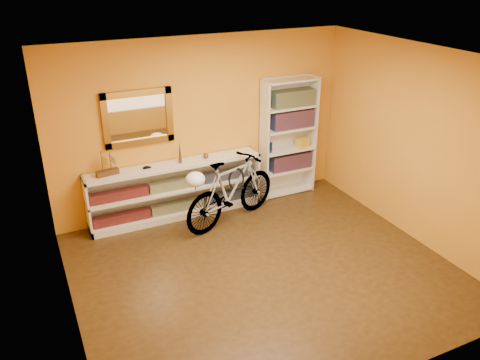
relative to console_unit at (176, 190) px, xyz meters
name	(u,v)px	position (x,y,z in m)	size (l,w,h in m)	color
floor	(264,271)	(0.51, -1.81, -0.43)	(4.50, 4.00, 0.01)	#32210E
ceiling	(269,59)	(0.51, -1.81, 2.18)	(4.50, 4.00, 0.01)	silver
back_wall	(202,125)	(0.51, 0.19, 0.88)	(4.50, 0.01, 2.60)	orange
left_wall	(59,216)	(-1.74, -1.81, 0.88)	(0.01, 4.00, 2.60)	orange
right_wall	(417,145)	(2.77, -1.81, 0.88)	(0.01, 4.00, 2.60)	orange
gilt_mirror	(138,118)	(-0.44, 0.15, 1.12)	(0.98, 0.06, 0.78)	#8D5F19
wall_socket	(256,180)	(1.41, 0.17, -0.17)	(0.09, 0.01, 0.09)	silver
console_unit	(176,190)	(0.00, 0.00, 0.00)	(2.60, 0.35, 0.85)	silver
cd_row_lower	(178,206)	(0.00, -0.02, -0.26)	(2.50, 0.13, 0.14)	black
cd_row_upper	(176,184)	(0.00, -0.02, 0.11)	(2.50, 0.13, 0.14)	navy
model_ship	(106,163)	(-0.96, 0.00, 0.61)	(0.31, 0.11, 0.36)	#3D2511
toy_car	(147,168)	(-0.41, 0.00, 0.43)	(0.00, 0.00, 0.00)	black
bronze_ornament	(180,152)	(0.08, 0.00, 0.59)	(0.06, 0.06, 0.33)	brown
decorative_orb	(206,156)	(0.48, 0.00, 0.47)	(0.08, 0.08, 0.08)	brown
bookcase	(288,138)	(1.90, 0.03, 0.52)	(0.90, 0.30, 1.90)	silver
book_row_a	(290,161)	(1.95, 0.03, 0.12)	(0.70, 0.22, 0.26)	maroon
book_row_b	(292,119)	(1.95, 0.03, 0.83)	(0.70, 0.22, 0.28)	maroon
book_row_c	(293,98)	(1.95, 0.03, 1.16)	(0.70, 0.22, 0.25)	#1A4F5B
travel_mug	(270,147)	(1.56, 0.01, 0.42)	(0.07, 0.07, 0.16)	navy
red_tin	(277,102)	(1.70, 0.06, 1.12)	(0.13, 0.13, 0.17)	maroon
yellow_bag	(303,143)	(2.15, -0.01, 0.42)	(0.20, 0.13, 0.16)	gold
bicycle	(231,190)	(0.66, -0.50, 0.08)	(1.71, 0.44, 1.01)	silver
helmet	(195,179)	(0.05, -0.72, 0.46)	(0.27, 0.25, 0.20)	white
u_lock	(236,179)	(0.76, -0.47, 0.23)	(0.25, 0.25, 0.03)	black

